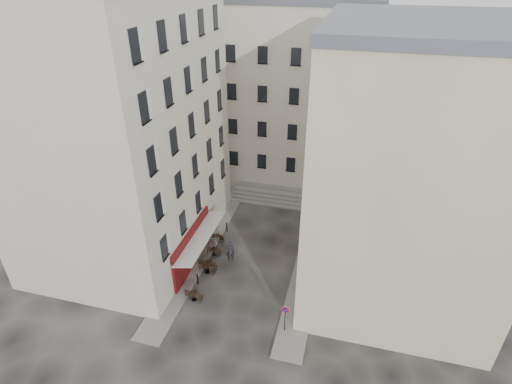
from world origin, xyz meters
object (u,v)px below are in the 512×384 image
(bistro_table_b, at_px, (207,268))
(pedestrian, at_px, (230,251))
(no_parking_sign, at_px, (285,314))
(bistro_table_a, at_px, (194,295))

(bistro_table_b, distance_m, pedestrian, 2.40)
(no_parking_sign, height_order, bistro_table_a, no_parking_sign)
(pedestrian, bearing_deg, bistro_table_b, 26.85)
(no_parking_sign, xyz_separation_m, bistro_table_a, (-6.87, 1.13, -1.14))
(no_parking_sign, bearing_deg, pedestrian, 133.05)
(no_parking_sign, distance_m, bistro_table_b, 8.20)
(no_parking_sign, relative_size, bistro_table_b, 1.79)
(bistro_table_a, xyz_separation_m, bistro_table_b, (-0.12, 2.99, -0.01))
(bistro_table_b, relative_size, pedestrian, 0.69)
(bistro_table_a, relative_size, bistro_table_b, 1.03)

